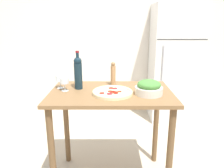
{
  "coord_description": "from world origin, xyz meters",
  "views": [
    {
      "loc": [
        0.01,
        -1.88,
        1.53
      ],
      "look_at": [
        0.0,
        0.04,
        0.99
      ],
      "focal_mm": 35.0,
      "sensor_mm": 36.0,
      "label": 1
    }
  ],
  "objects_px": {
    "wine_glass_far": "(61,79)",
    "salad_bowl": "(150,88)",
    "wine_glass_near": "(66,81)",
    "refrigerator": "(175,63)",
    "homemade_pizza": "(113,92)",
    "pepper_mill": "(114,74)",
    "wine_bottle": "(79,72)"
  },
  "relations": [
    {
      "from": "wine_glass_near",
      "to": "salad_bowl",
      "type": "bearing_deg",
      "value": -7.47
    },
    {
      "from": "refrigerator",
      "to": "pepper_mill",
      "type": "relative_size",
      "value": 7.65
    },
    {
      "from": "refrigerator",
      "to": "homemade_pizza",
      "type": "height_order",
      "value": "refrigerator"
    },
    {
      "from": "pepper_mill",
      "to": "homemade_pizza",
      "type": "distance_m",
      "value": 0.28
    },
    {
      "from": "pepper_mill",
      "to": "salad_bowl",
      "type": "xyz_separation_m",
      "value": [
        0.31,
        -0.28,
        -0.05
      ]
    },
    {
      "from": "wine_glass_far",
      "to": "refrigerator",
      "type": "bearing_deg",
      "value": 44.01
    },
    {
      "from": "refrigerator",
      "to": "pepper_mill",
      "type": "bearing_deg",
      "value": -126.2
    },
    {
      "from": "wine_bottle",
      "to": "wine_glass_far",
      "type": "xyz_separation_m",
      "value": [
        -0.18,
        0.02,
        -0.07
      ]
    },
    {
      "from": "refrigerator",
      "to": "pepper_mill",
      "type": "xyz_separation_m",
      "value": [
        -0.98,
        -1.33,
        0.14
      ]
    },
    {
      "from": "wine_glass_near",
      "to": "wine_glass_far",
      "type": "height_order",
      "value": "same"
    },
    {
      "from": "pepper_mill",
      "to": "wine_glass_far",
      "type": "bearing_deg",
      "value": -169.41
    },
    {
      "from": "wine_bottle",
      "to": "homemade_pizza",
      "type": "distance_m",
      "value": 0.38
    },
    {
      "from": "wine_glass_near",
      "to": "homemade_pizza",
      "type": "relative_size",
      "value": 0.36
    },
    {
      "from": "wine_glass_near",
      "to": "homemade_pizza",
      "type": "xyz_separation_m",
      "value": [
        0.43,
        -0.09,
        -0.08
      ]
    },
    {
      "from": "pepper_mill",
      "to": "homemade_pizza",
      "type": "height_order",
      "value": "pepper_mill"
    },
    {
      "from": "pepper_mill",
      "to": "homemade_pizza",
      "type": "xyz_separation_m",
      "value": [
        -0.01,
        -0.27,
        -0.1
      ]
    },
    {
      "from": "refrigerator",
      "to": "homemade_pizza",
      "type": "bearing_deg",
      "value": -121.55
    },
    {
      "from": "wine_glass_far",
      "to": "homemade_pizza",
      "type": "xyz_separation_m",
      "value": [
        0.49,
        -0.17,
        -0.08
      ]
    },
    {
      "from": "homemade_pizza",
      "to": "pepper_mill",
      "type": "bearing_deg",
      "value": 88.56
    },
    {
      "from": "refrigerator",
      "to": "pepper_mill",
      "type": "height_order",
      "value": "refrigerator"
    },
    {
      "from": "salad_bowl",
      "to": "wine_bottle",
      "type": "bearing_deg",
      "value": 165.17
    },
    {
      "from": "wine_glass_near",
      "to": "pepper_mill",
      "type": "distance_m",
      "value": 0.48
    },
    {
      "from": "wine_glass_far",
      "to": "salad_bowl",
      "type": "distance_m",
      "value": 0.83
    },
    {
      "from": "wine_bottle",
      "to": "homemade_pizza",
      "type": "xyz_separation_m",
      "value": [
        0.32,
        -0.16,
        -0.15
      ]
    },
    {
      "from": "wine_glass_near",
      "to": "wine_glass_far",
      "type": "distance_m",
      "value": 0.1
    },
    {
      "from": "wine_glass_far",
      "to": "salad_bowl",
      "type": "bearing_deg",
      "value": -12.76
    },
    {
      "from": "salad_bowl",
      "to": "homemade_pizza",
      "type": "xyz_separation_m",
      "value": [
        -0.32,
        0.01,
        -0.04
      ]
    },
    {
      "from": "salad_bowl",
      "to": "homemade_pizza",
      "type": "bearing_deg",
      "value": 178.15
    },
    {
      "from": "refrigerator",
      "to": "wine_glass_near",
      "type": "bearing_deg",
      "value": -133.12
    },
    {
      "from": "refrigerator",
      "to": "salad_bowl",
      "type": "relative_size",
      "value": 7.55
    },
    {
      "from": "wine_bottle",
      "to": "homemade_pizza",
      "type": "height_order",
      "value": "wine_bottle"
    },
    {
      "from": "wine_bottle",
      "to": "wine_glass_near",
      "type": "xyz_separation_m",
      "value": [
        -0.12,
        -0.07,
        -0.07
      ]
    }
  ]
}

